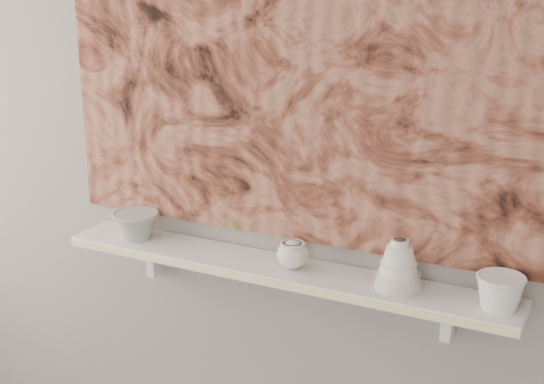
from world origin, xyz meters
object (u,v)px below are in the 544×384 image
Objects in this scene: shelf at (279,270)px; bowl_grey at (136,225)px; painting at (292,52)px; bell_vessel at (399,264)px; bowl_white at (500,292)px; cup_cream at (293,255)px.

bowl_grey is at bearing 180.00° from shelf.
shelf is 0.63m from painting.
bowl_white is (0.27, 0.00, -0.03)m from bell_vessel.
painting is 0.58m from cup_cream.
cup_cream is at bearing 0.00° from bowl_grey.
bell_vessel is at bearing 0.00° from bowl_grey.
shelf is 0.51m from bowl_grey.
bowl_white is (0.63, -0.08, -0.56)m from painting.
shelf is 0.07m from cup_cream.
bowl_white is (1.14, 0.00, 0.00)m from bowl_grey.
bowl_white is at bearing 0.00° from bell_vessel.
painting reaches higher than bowl_grey.
bowl_grey is (-0.51, -0.08, -0.57)m from painting.
bell_vessel reaches higher than bowl_grey.
bowl_white is (0.58, 0.00, 0.00)m from cup_cream.
cup_cream is (0.55, 0.00, -0.00)m from bowl_grey.
painting reaches higher than shelf.
painting is 9.87× the size of bowl_grey.
bowl_grey is at bearing -171.02° from painting.
bell_vessel is (0.36, 0.00, 0.09)m from shelf.
cup_cream is (0.04, 0.00, 0.06)m from shelf.
cup_cream is at bearing 0.00° from shelf.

